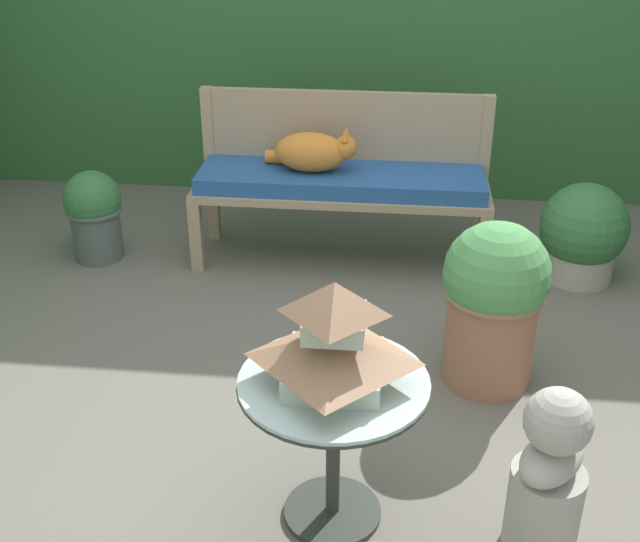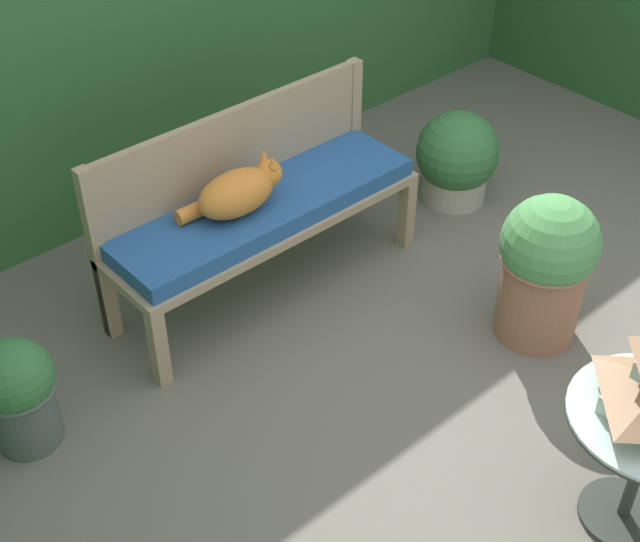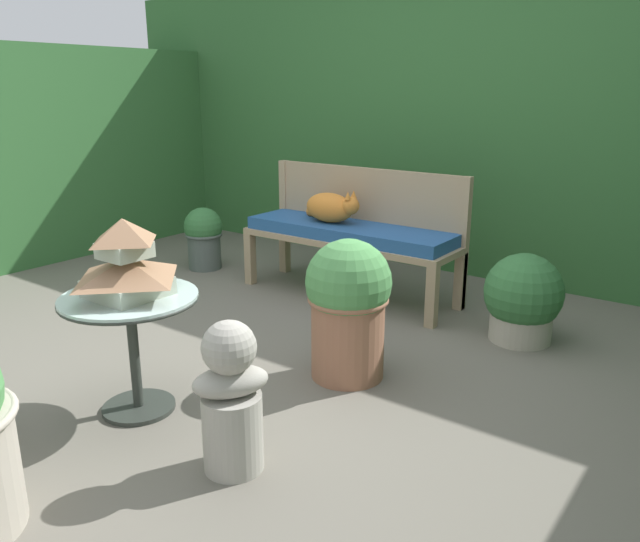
% 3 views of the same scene
% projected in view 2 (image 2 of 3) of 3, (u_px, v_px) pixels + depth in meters
% --- Properties ---
extents(ground, '(30.00, 30.00, 0.00)m').
position_uv_depth(ground, '(502.00, 418.00, 3.50)').
color(ground, '#666056').
extents(garden_bench, '(1.48, 0.44, 0.49)m').
position_uv_depth(garden_bench, '(265.00, 213.00, 3.89)').
color(garden_bench, tan).
rests_on(garden_bench, ground).
extents(bench_backrest, '(1.48, 0.06, 0.84)m').
position_uv_depth(bench_backrest, '(235.00, 157.00, 3.89)').
color(bench_backrest, tan).
rests_on(bench_backrest, ground).
extents(cat, '(0.47, 0.23, 0.22)m').
position_uv_depth(cat, '(237.00, 192.00, 3.70)').
color(cat, orange).
rests_on(cat, garden_bench).
extents(potted_plant_bench_right, '(0.29, 0.29, 0.47)m').
position_uv_depth(potted_plant_bench_right, '(18.00, 392.00, 3.27)').
color(potted_plant_bench_right, '#4C5651').
rests_on(potted_plant_bench_right, ground).
extents(potted_plant_bench_left, '(0.41, 0.41, 0.68)m').
position_uv_depth(potted_plant_bench_left, '(546.00, 266.00, 3.68)').
color(potted_plant_bench_left, '#9E664C').
rests_on(potted_plant_bench_left, ground).
extents(potted_plant_table_far, '(0.43, 0.43, 0.49)m').
position_uv_depth(potted_plant_table_far, '(457.00, 159.00, 4.57)').
color(potted_plant_table_far, '#ADA393').
rests_on(potted_plant_table_far, ground).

